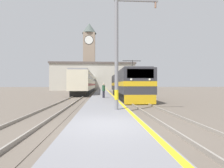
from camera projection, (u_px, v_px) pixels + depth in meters
ground_plane at (102, 93)px, 36.60m from camera, size 200.00×200.00×0.00m
platform at (103, 94)px, 31.61m from camera, size 3.02×140.00×0.26m
rail_track_near at (120, 94)px, 31.81m from camera, size 2.84×140.00×0.16m
rail_track_far at (83, 94)px, 31.40m from camera, size 2.84×140.00×0.16m
locomotive_train at (126, 85)px, 23.39m from camera, size 2.92×17.22×4.42m
passenger_train at (90, 83)px, 48.45m from camera, size 2.92×49.91×4.04m
catenary_mast at (119, 47)px, 10.62m from camera, size 2.72×0.25×7.48m
person_on_platform at (104, 90)px, 20.08m from camera, size 0.34×0.34×1.65m
clock_tower at (89, 54)px, 66.43m from camera, size 5.40×5.40×25.16m
station_building at (94, 77)px, 56.07m from camera, size 25.93×9.82×8.55m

